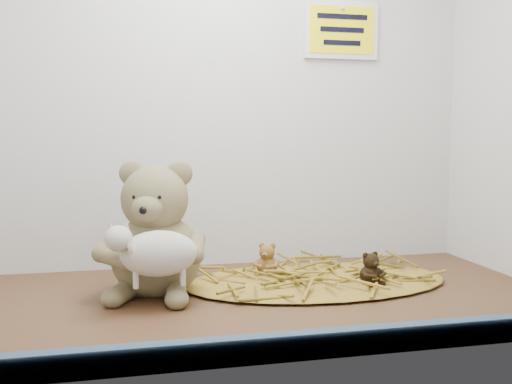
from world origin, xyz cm
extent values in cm
cube|color=#472C18|center=(0.00, 0.00, 0.00)|extent=(120.00, 60.00, 0.40)
cube|color=silver|center=(0.00, 30.00, 45.00)|extent=(120.00, 0.40, 90.00)
cube|color=#354F65|center=(0.00, -28.80, 1.80)|extent=(119.28, 2.20, 3.60)
ellipsoid|color=olive|center=(17.47, 8.48, 0.53)|extent=(54.99, 31.93, 1.06)
cube|color=#FCE90C|center=(30.00, 29.40, 55.00)|extent=(16.00, 1.20, 11.00)
camera|label=1|loc=(-19.75, -100.65, 30.20)|focal=40.00mm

